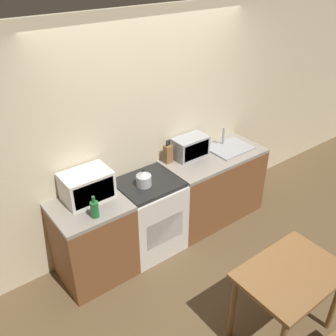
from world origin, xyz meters
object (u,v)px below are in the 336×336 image
object	(u,v)px
bottle	(95,209)
toaster_oven	(190,147)
microwave	(87,186)
dining_table	(290,281)
stove_range	(149,215)
kettle	(144,178)

from	to	relation	value
bottle	toaster_oven	bearing A→B (deg)	13.72
bottle	toaster_oven	size ratio (longest dim) A/B	0.54
microwave	dining_table	world-z (taller)	microwave
stove_range	bottle	distance (m)	0.92
stove_range	bottle	xyz separation A→B (m)	(-0.73, -0.19, 0.54)
stove_range	bottle	world-z (taller)	bottle
microwave	bottle	size ratio (longest dim) A/B	2.11
microwave	dining_table	bearing A→B (deg)	-62.21
bottle	toaster_oven	world-z (taller)	toaster_oven
dining_table	kettle	bearing A→B (deg)	102.79
bottle	dining_table	bearing A→B (deg)	-55.14
toaster_oven	microwave	bearing A→B (deg)	-178.18
stove_range	toaster_oven	xyz separation A→B (m)	(0.73, 0.16, 0.58)
microwave	toaster_oven	xyz separation A→B (m)	(1.37, 0.04, -0.02)
microwave	bottle	bearing A→B (deg)	-105.39
kettle	bottle	bearing A→B (deg)	-166.29
dining_table	stove_range	bearing A→B (deg)	100.26
kettle	microwave	xyz separation A→B (m)	(-0.57, 0.15, 0.06)
microwave	bottle	world-z (taller)	microwave
microwave	toaster_oven	bearing A→B (deg)	1.82
stove_range	toaster_oven	bearing A→B (deg)	12.76
kettle	dining_table	distance (m)	1.71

